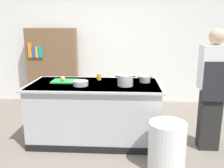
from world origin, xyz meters
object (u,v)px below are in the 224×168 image
Objects in this scene: onion at (63,79)px; stock_pot at (125,80)px; trash_bin at (167,146)px; bookshelf at (52,67)px; sauce_pan at (145,79)px; juice_cup at (99,77)px; person_chef at (212,87)px; mixing_bowl at (81,83)px.

onion is 0.97m from stock_pot.
bookshelf is (-2.17, 2.57, 0.54)m from trash_bin.
stock_pot is 0.39m from sauce_pan.
stock_pot is 2.90× the size of juice_cup.
sauce_pan is at bearing 3.52° from onion.
bookshelf reaches higher than sauce_pan.
sauce_pan is 0.37× the size of trash_bin.
onion is 1.26m from sauce_pan.
onion is 0.26× the size of stock_pot.
juice_cup is 1.54m from trash_bin.
sauce_pan reaches higher than trash_bin.
juice_cup is 1.69m from person_chef.
bookshelf reaches higher than mixing_bowl.
person_chef reaches higher than bookshelf.
juice_cup is at bearing 20.46° from onion.
bookshelf is (-0.69, 1.74, -0.11)m from onion.
bookshelf is at bearing 71.24° from person_chef.
person_chef is (1.86, -0.06, -0.02)m from mixing_bowl.
mixing_bowl reaches higher than trash_bin.
mixing_bowl is at bearing -119.59° from juice_cup.
juice_cup is at bearing 132.41° from trash_bin.
mixing_bowl is at bearing -177.19° from stock_pot.
trash_bin is 3.41m from bookshelf.
sauce_pan is 1.13m from trash_bin.
onion is at bearing 99.41° from person_chef.
bookshelf reaches higher than stock_pot.
juice_cup is (0.23, 0.40, 0.01)m from mixing_bowl.
person_chef is at bearing -15.55° from juice_cup.
mixing_bowl is 0.36× the size of trash_bin.
stock_pot is at bearing 101.92° from person_chef.
mixing_bowl is (-0.65, -0.03, -0.04)m from stock_pot.
stock_pot reaches higher than juice_cup.
juice_cup is (-0.72, 0.12, 0.00)m from sauce_pan.
bookshelf is (-1.95, 1.66, -0.09)m from sauce_pan.
onion is at bearing -159.54° from juice_cup.
juice_cup is at bearing 90.52° from person_chef.
person_chef is at bearing -34.84° from bookshelf.
person_chef is 1.01× the size of bookshelf.
sauce_pan is at bearing 16.16° from mixing_bowl.
person_chef is at bearing -19.99° from sauce_pan.
juice_cup is 0.16× the size of trash_bin.
bookshelf reaches higher than onion.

